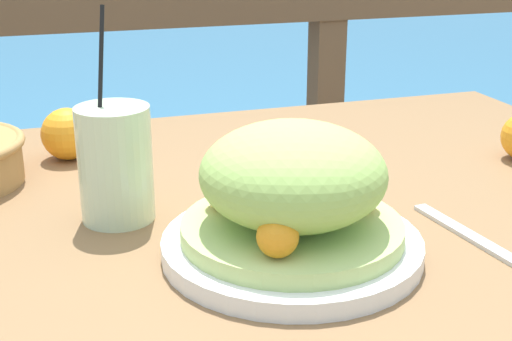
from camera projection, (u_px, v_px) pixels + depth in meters
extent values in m
cube|color=olive|center=(247.00, 234.00, 0.84)|extent=(1.24, 0.93, 0.04)
cube|color=olive|center=(447.00, 286.00, 1.49)|extent=(0.06, 0.06, 0.72)
cube|color=brown|center=(133.00, 6.00, 1.53)|extent=(2.80, 0.08, 0.09)
cube|color=brown|center=(322.00, 189.00, 1.82)|extent=(0.07, 0.07, 0.86)
cube|color=teal|center=(74.00, 81.00, 4.01)|extent=(12.00, 4.00, 0.40)
cylinder|color=white|center=(292.00, 246.00, 0.75)|extent=(0.27, 0.27, 0.02)
cylinder|color=#B7D17A|center=(292.00, 229.00, 0.74)|extent=(0.23, 0.23, 0.02)
ellipsoid|color=#9EC660|center=(293.00, 174.00, 0.72)|extent=(0.19, 0.19, 0.10)
sphere|color=orange|center=(361.00, 192.00, 0.76)|extent=(0.04, 0.04, 0.04)
sphere|color=orange|center=(223.00, 190.00, 0.76)|extent=(0.04, 0.04, 0.04)
sphere|color=orange|center=(278.00, 237.00, 0.65)|extent=(0.04, 0.04, 0.04)
cylinder|color=beige|center=(115.00, 164.00, 0.81)|extent=(0.09, 0.09, 0.13)
cylinder|color=black|center=(100.00, 104.00, 0.79)|extent=(0.03, 0.07, 0.21)
cube|color=silver|center=(469.00, 235.00, 0.79)|extent=(0.04, 0.18, 0.00)
sphere|color=orange|center=(67.00, 134.00, 1.03)|extent=(0.08, 0.08, 0.08)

